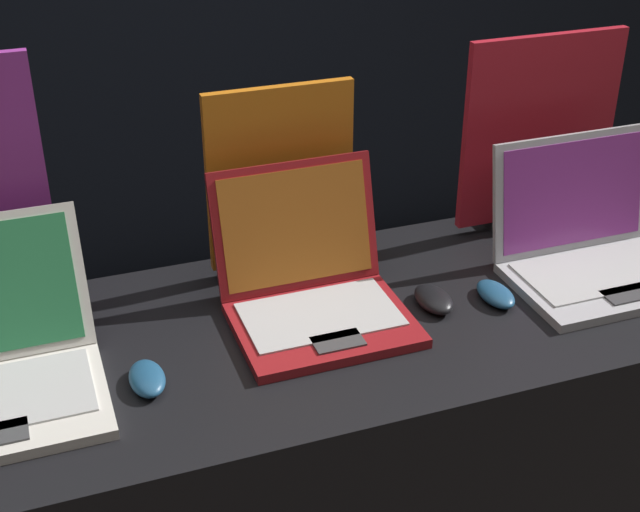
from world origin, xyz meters
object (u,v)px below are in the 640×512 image
laptop_middle (312,285)px  mouse_middle (434,299)px  mouse_front (147,378)px  laptop_back (592,245)px  promo_stand_back (539,138)px  mouse_back (496,294)px  promo_stand_middle (281,185)px

laptop_middle → mouse_middle: bearing=-14.7°
mouse_front → laptop_back: (0.96, 0.08, 0.05)m
mouse_front → mouse_middle: (0.59, 0.07, 0.00)m
laptop_middle → mouse_middle: 0.25m
promo_stand_back → mouse_back: bearing=-131.5°
promo_stand_middle → promo_stand_back: size_ratio=0.90×
mouse_back → promo_stand_back: bearing=48.5°
mouse_middle → laptop_back: (0.37, 0.01, 0.05)m
mouse_back → promo_stand_middle: bearing=142.6°
mouse_front → laptop_middle: (0.35, 0.13, 0.05)m
mouse_front → promo_stand_middle: size_ratio=0.27×
laptop_middle → promo_stand_back: bearing=17.6°
laptop_middle → promo_stand_back: promo_stand_back is taller
mouse_middle → mouse_front: bearing=-173.7°
mouse_middle → mouse_back: 0.13m
promo_stand_back → laptop_middle: bearing=-162.4°
laptop_middle → mouse_back: (0.36, -0.08, -0.05)m
mouse_front → promo_stand_back: 1.03m
mouse_back → promo_stand_back: size_ratio=0.24×
laptop_back → promo_stand_back: 0.29m
mouse_front → laptop_middle: size_ratio=0.32×
laptop_back → mouse_front: bearing=-175.3°
mouse_middle → promo_stand_middle: size_ratio=0.28×
laptop_middle → mouse_back: bearing=-13.0°
laptop_middle → promo_stand_middle: 0.23m
mouse_front → promo_stand_back: (0.96, 0.32, 0.20)m
laptop_middle → promo_stand_back: (0.61, 0.19, 0.15)m
mouse_front → mouse_back: mouse_front is taller
mouse_front → laptop_back: 0.97m
mouse_back → laptop_middle: bearing=167.0°
laptop_middle → laptop_back: 0.61m
mouse_middle → promo_stand_middle: (-0.24, 0.26, 0.18)m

